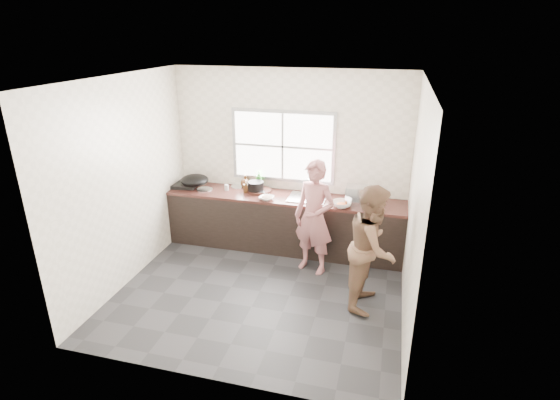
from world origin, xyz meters
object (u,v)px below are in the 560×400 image
(burner, at_px, (185,185))
(cutting_board, at_px, (259,191))
(woman, at_px, (314,221))
(bottle_brown_tall, at_px, (246,187))
(bowl_held, at_px, (319,200))
(bowl_mince, at_px, (267,198))
(dish_rack, at_px, (358,195))
(black_pot, at_px, (256,187))
(pot_lid_left, at_px, (205,189))
(pot_lid_right, at_px, (239,186))
(bottle_green, at_px, (259,180))
(plate_food, at_px, (253,187))
(bottle_brown_short, at_px, (245,182))
(wok, at_px, (195,180))
(bowl_crabs, at_px, (342,205))
(person_side, at_px, (372,247))
(glass_jar, at_px, (227,187))

(burner, bearing_deg, cutting_board, 2.73)
(woman, height_order, bottle_brown_tall, woman)
(cutting_board, distance_m, bowl_held, 0.98)
(bowl_mince, bearing_deg, cutting_board, 124.72)
(cutting_board, xyz_separation_m, dish_rack, (1.52, -0.12, 0.11))
(woman, bearing_deg, bottle_brown_tall, 172.29)
(black_pot, height_order, bottle_brown_tall, black_pot)
(woman, xyz_separation_m, cutting_board, (-0.99, 0.64, 0.13))
(bowl_held, distance_m, pot_lid_left, 1.83)
(cutting_board, distance_m, dish_rack, 1.53)
(pot_lid_right, bearing_deg, woman, -29.89)
(woman, relative_size, pot_lid_right, 5.65)
(cutting_board, xyz_separation_m, bottle_green, (-0.04, 0.14, 0.13))
(plate_food, bearing_deg, bottle_brown_short, 180.00)
(bottle_brown_tall, height_order, wok, wok)
(cutting_board, distance_m, pot_lid_left, 0.87)
(woman, xyz_separation_m, pot_lid_left, (-1.84, 0.51, 0.11))
(woman, xyz_separation_m, dish_rack, (0.53, 0.52, 0.24))
(bowl_crabs, distance_m, pot_lid_right, 1.74)
(person_side, distance_m, dish_rack, 1.20)
(person_side, height_order, burner, person_side)
(dish_rack, distance_m, pot_lid_right, 1.92)
(pot_lid_left, bearing_deg, bowl_held, -1.23)
(bottle_green, xyz_separation_m, pot_lid_left, (-0.81, -0.28, -0.14))
(bowl_held, height_order, dish_rack, dish_rack)
(black_pot, distance_m, pot_lid_right, 0.40)
(bottle_brown_tall, bearing_deg, woman, -26.10)
(black_pot, distance_m, plate_food, 0.23)
(black_pot, xyz_separation_m, glass_jar, (-0.47, -0.01, -0.04))
(bottle_green, height_order, pot_lid_left, bottle_green)
(bowl_mince, distance_m, wok, 1.24)
(pot_lid_right, bearing_deg, plate_food, 0.00)
(bowl_crabs, relative_size, glass_jar, 2.43)
(bowl_mince, bearing_deg, pot_lid_right, 142.87)
(bowl_crabs, bearing_deg, bottle_brown_tall, 171.16)
(burner, xyz_separation_m, pot_lid_right, (0.85, 0.20, -0.02))
(cutting_board, distance_m, pot_lid_right, 0.40)
(person_side, xyz_separation_m, burner, (-3.04, 1.21, 0.11))
(bowl_crabs, relative_size, black_pot, 0.89)
(bottle_brown_short, relative_size, pot_lid_right, 0.69)
(plate_food, xyz_separation_m, pot_lid_right, (-0.23, 0.00, -0.00))
(cutting_board, relative_size, bottle_brown_short, 2.02)
(cutting_board, height_order, glass_jar, glass_jar)
(woman, bearing_deg, cutting_board, 165.42)
(bowl_mince, bearing_deg, plate_food, 128.91)
(cutting_board, height_order, bottle_brown_tall, bottle_brown_tall)
(burner, bearing_deg, pot_lid_left, -11.34)
(bottle_brown_short, bearing_deg, pot_lid_left, -154.72)
(bowl_mince, height_order, glass_jar, glass_jar)
(bowl_crabs, bearing_deg, glass_jar, 172.63)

